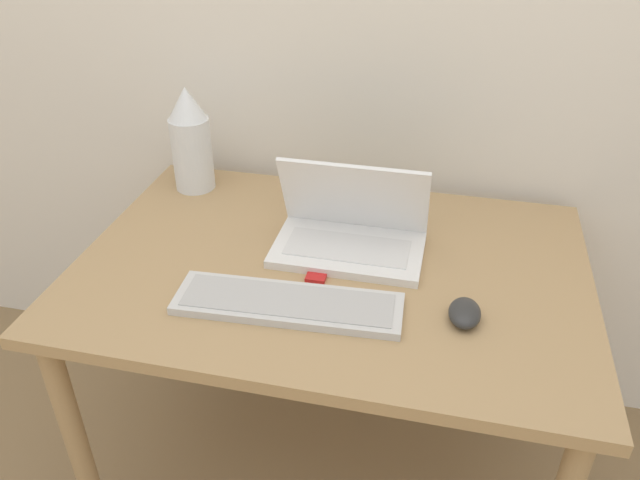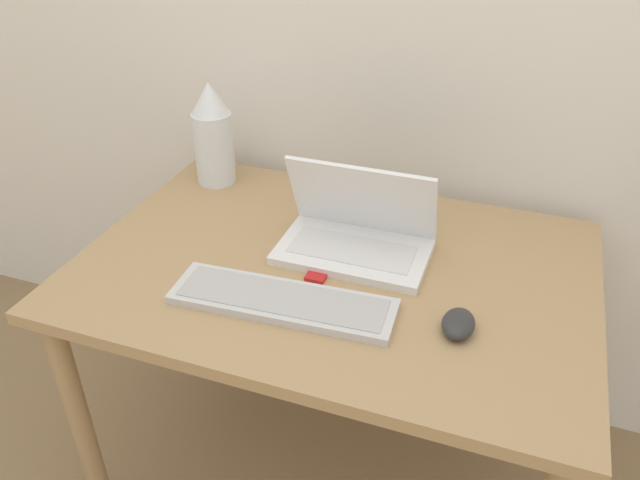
{
  "view_description": "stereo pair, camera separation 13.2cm",
  "coord_description": "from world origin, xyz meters",
  "px_view_note": "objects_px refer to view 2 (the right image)",
  "views": [
    {
      "loc": [
        0.24,
        -0.76,
        1.53
      ],
      "look_at": [
        -0.01,
        0.33,
        0.82
      ],
      "focal_mm": 35.0,
      "sensor_mm": 36.0,
      "label": 1
    },
    {
      "loc": [
        0.37,
        -0.72,
        1.53
      ],
      "look_at": [
        -0.01,
        0.33,
        0.82
      ],
      "focal_mm": 35.0,
      "sensor_mm": 36.0,
      "label": 2
    }
  ],
  "objects_px": {
    "laptop": "(357,233)",
    "vase": "(213,135)",
    "mp3_player": "(318,273)",
    "keyboard": "(283,301)",
    "mouse": "(458,324)"
  },
  "relations": [
    {
      "from": "laptop",
      "to": "vase",
      "type": "relative_size",
      "value": 1.21
    },
    {
      "from": "mp3_player",
      "to": "keyboard",
      "type": "bearing_deg",
      "value": -105.13
    },
    {
      "from": "mp3_player",
      "to": "laptop",
      "type": "bearing_deg",
      "value": 68.7
    },
    {
      "from": "keyboard",
      "to": "laptop",
      "type": "bearing_deg",
      "value": 71.71
    },
    {
      "from": "mouse",
      "to": "mp3_player",
      "type": "xyz_separation_m",
      "value": [
        -0.32,
        0.08,
        -0.01
      ]
    },
    {
      "from": "vase",
      "to": "mp3_player",
      "type": "xyz_separation_m",
      "value": [
        0.43,
        -0.34,
        -0.14
      ]
    },
    {
      "from": "laptop",
      "to": "keyboard",
      "type": "distance_m",
      "value": 0.27
    },
    {
      "from": "vase",
      "to": "mp3_player",
      "type": "distance_m",
      "value": 0.56
    },
    {
      "from": "mp3_player",
      "to": "vase",
      "type": "bearing_deg",
      "value": 141.76
    },
    {
      "from": "vase",
      "to": "mouse",
      "type": "bearing_deg",
      "value": -29.34
    },
    {
      "from": "keyboard",
      "to": "mouse",
      "type": "height_order",
      "value": "mouse"
    },
    {
      "from": "keyboard",
      "to": "vase",
      "type": "xyz_separation_m",
      "value": [
        -0.39,
        0.46,
        0.13
      ]
    },
    {
      "from": "keyboard",
      "to": "vase",
      "type": "distance_m",
      "value": 0.62
    },
    {
      "from": "keyboard",
      "to": "mouse",
      "type": "relative_size",
      "value": 5.05
    },
    {
      "from": "keyboard",
      "to": "mp3_player",
      "type": "relative_size",
      "value": 7.48
    }
  ]
}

